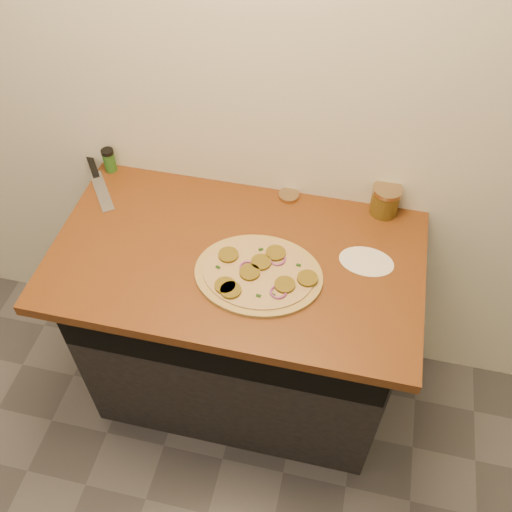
% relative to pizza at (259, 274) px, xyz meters
% --- Properties ---
extents(cabinet, '(1.10, 0.60, 0.86)m').
position_rel_pizza_xyz_m(cabinet, '(-0.09, 0.10, -0.48)').
color(cabinet, black).
rests_on(cabinet, ground).
extents(countertop, '(1.20, 0.70, 0.04)m').
position_rel_pizza_xyz_m(countertop, '(-0.09, 0.07, -0.03)').
color(countertop, brown).
rests_on(countertop, cabinet).
extents(pizza, '(0.40, 0.40, 0.03)m').
position_rel_pizza_xyz_m(pizza, '(0.00, 0.00, 0.00)').
color(pizza, tan).
rests_on(pizza, countertop).
extents(chefs_knife, '(0.21, 0.28, 0.02)m').
position_rel_pizza_xyz_m(chefs_knife, '(-0.67, 0.32, -0.00)').
color(chefs_knife, '#B7BAC1').
rests_on(chefs_knife, countertop).
extents(mason_jar_lid, '(0.09, 0.09, 0.02)m').
position_rel_pizza_xyz_m(mason_jar_lid, '(0.03, 0.37, -0.00)').
color(mason_jar_lid, tan).
rests_on(mason_jar_lid, countertop).
extents(salsa_jar, '(0.10, 0.10, 0.11)m').
position_rel_pizza_xyz_m(salsa_jar, '(0.36, 0.37, 0.04)').
color(salsa_jar, maroon).
rests_on(salsa_jar, countertop).
extents(spice_shaker, '(0.05, 0.05, 0.09)m').
position_rel_pizza_xyz_m(spice_shaker, '(-0.64, 0.37, 0.04)').
color(spice_shaker, '#2A611E').
rests_on(spice_shaker, countertop).
extents(flour_spill, '(0.19, 0.19, 0.00)m').
position_rel_pizza_xyz_m(flour_spill, '(0.32, 0.13, -0.01)').
color(flour_spill, silver).
rests_on(flour_spill, countertop).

